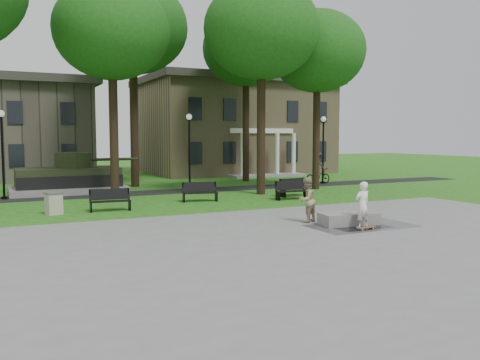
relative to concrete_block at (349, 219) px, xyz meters
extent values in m
plane|color=#244D12|center=(-1.66, 2.04, -0.24)|extent=(120.00, 120.00, 0.00)
cube|color=gray|center=(-1.66, -2.96, -0.23)|extent=(22.00, 16.00, 0.02)
cube|color=black|center=(-1.66, 14.04, -0.24)|extent=(44.00, 2.60, 0.01)
cube|color=#9E8460|center=(8.34, 28.04, 3.75)|extent=(16.00, 11.00, 8.00)
cube|color=#38332D|center=(8.34, 28.04, 8.06)|extent=(17.00, 12.00, 0.60)
cube|color=silver|center=(8.34, 22.54, 3.55)|extent=(6.00, 0.30, 0.40)
cylinder|color=black|center=(-6.16, 12.54, 3.75)|extent=(0.48, 0.48, 8.00)
ellipsoid|color=#1A4C11|center=(-6.16, 12.54, 8.76)|extent=(6.20, 6.20, 5.27)
cylinder|color=black|center=(1.84, 10.54, 3.92)|extent=(0.50, 0.50, 8.32)
ellipsoid|color=#1A4C11|center=(1.84, 10.54, 9.12)|extent=(6.60, 6.60, 5.61)
cylinder|color=black|center=(6.34, 11.54, 3.59)|extent=(0.46, 0.46, 7.68)
ellipsoid|color=#1A4C11|center=(6.34, 11.54, 8.40)|extent=(6.00, 6.00, 5.10)
cylinder|color=black|center=(-3.66, 18.04, 4.39)|extent=(0.54, 0.54, 9.28)
ellipsoid|color=#1A4C11|center=(-3.66, 18.04, 10.20)|extent=(7.20, 7.20, 6.12)
cylinder|color=black|center=(4.84, 18.54, 4.08)|extent=(0.50, 0.50, 8.64)
ellipsoid|color=#1A4C11|center=(4.84, 18.54, 9.47)|extent=(6.40, 6.40, 5.44)
cylinder|color=black|center=(-11.66, 14.34, 1.96)|extent=(0.12, 0.12, 4.40)
sphere|color=silver|center=(-11.66, 14.34, 4.30)|extent=(0.36, 0.36, 0.36)
cylinder|color=black|center=(-11.66, 14.34, -0.16)|extent=(0.32, 0.32, 0.16)
cylinder|color=black|center=(-1.16, 14.34, 1.96)|extent=(0.12, 0.12, 4.40)
sphere|color=silver|center=(-1.16, 14.34, 4.30)|extent=(0.36, 0.36, 0.36)
cylinder|color=black|center=(-1.16, 14.34, -0.16)|extent=(0.32, 0.32, 0.16)
cylinder|color=black|center=(8.84, 14.34, 1.96)|extent=(0.12, 0.12, 4.40)
sphere|color=silver|center=(8.84, 14.34, 4.30)|extent=(0.36, 0.36, 0.36)
cylinder|color=black|center=(8.84, 14.34, -0.16)|extent=(0.32, 0.32, 0.16)
cube|color=gray|center=(-8.16, 16.04, -0.04)|extent=(6.50, 3.40, 0.40)
cube|color=#282D17|center=(-8.16, 16.04, 0.70)|extent=(5.80, 2.80, 1.10)
cube|color=black|center=(-8.16, 14.69, 0.51)|extent=(5.80, 0.35, 0.70)
cube|color=black|center=(-8.16, 17.39, 0.51)|extent=(5.80, 0.35, 0.70)
cylinder|color=#282D17|center=(-7.86, 16.04, 1.71)|extent=(2.10, 2.10, 0.90)
cylinder|color=#282D17|center=(-5.56, 16.04, 1.71)|extent=(3.20, 0.18, 0.18)
cube|color=black|center=(0.08, -0.63, -0.22)|extent=(2.20, 1.20, 0.00)
cube|color=gray|center=(0.00, 0.00, 0.00)|extent=(2.32, 1.29, 0.45)
cube|color=brown|center=(-0.02, -1.04, -0.19)|extent=(0.79, 0.27, 0.07)
imported|color=white|center=(0.01, -0.76, 0.63)|extent=(0.63, 0.43, 1.70)
imported|color=tan|center=(-1.16, 1.15, 0.66)|extent=(1.04, 0.94, 1.76)
imported|color=black|center=(8.39, 14.29, 0.31)|extent=(2.16, 0.93, 1.10)
imported|color=black|center=(8.39, 14.29, 1.12)|extent=(0.79, 1.25, 1.84)
cube|color=black|center=(-7.43, 7.55, 0.21)|extent=(1.83, 0.59, 0.05)
cube|color=black|center=(-7.43, 7.77, 0.51)|extent=(1.81, 0.29, 0.50)
cube|color=black|center=(-8.28, 7.55, -0.02)|extent=(0.09, 0.45, 0.45)
cube|color=black|center=(-6.58, 7.55, -0.02)|extent=(0.09, 0.45, 0.45)
cube|color=black|center=(-2.58, 8.90, 0.21)|extent=(1.85, 0.77, 0.05)
cube|color=black|center=(-2.58, 9.12, 0.51)|extent=(1.80, 0.47, 0.50)
cube|color=black|center=(-3.43, 8.90, -0.02)|extent=(0.14, 0.45, 0.45)
cube|color=black|center=(-1.73, 8.90, -0.02)|extent=(0.14, 0.45, 0.45)
cube|color=black|center=(2.12, 7.52, 0.21)|extent=(1.82, 0.54, 0.05)
cube|color=black|center=(2.12, 7.74, 0.51)|extent=(1.81, 0.24, 0.50)
cube|color=black|center=(1.27, 7.52, -0.02)|extent=(0.08, 0.45, 0.45)
cube|color=black|center=(2.97, 7.52, -0.02)|extent=(0.08, 0.45, 0.45)
cube|color=black|center=(3.06, 8.77, 0.21)|extent=(1.85, 0.73, 0.05)
cube|color=black|center=(3.06, 8.99, 0.51)|extent=(1.80, 0.43, 0.50)
cube|color=black|center=(2.21, 8.77, -0.02)|extent=(0.13, 0.45, 0.45)
cube|color=black|center=(3.91, 8.77, -0.02)|extent=(0.13, 0.45, 0.45)
cube|color=#BBAD9A|center=(-9.82, 7.66, 0.21)|extent=(0.73, 0.73, 0.90)
cube|color=#4C4C4C|center=(-9.82, 7.66, 0.69)|extent=(0.80, 0.80, 0.06)
camera|label=1|loc=(-12.01, -15.36, 3.14)|focal=38.00mm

